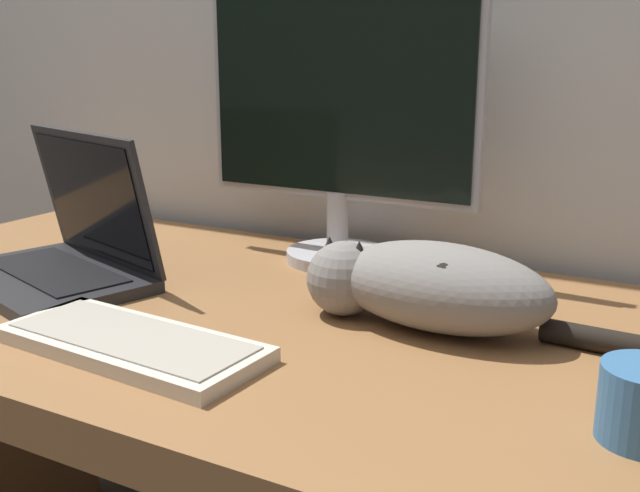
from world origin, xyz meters
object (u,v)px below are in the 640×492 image
laptop (63,252)px  cat (429,284)px  external_keyboard (130,343)px  monitor (339,114)px

laptop → cat: laptop is taller
laptop → external_keyboard: size_ratio=1.08×
external_keyboard → cat: size_ratio=0.71×
monitor → external_keyboard: 0.57m
monitor → cat: size_ratio=0.99×
external_keyboard → cat: bearing=45.1°
monitor → cat: (0.27, -0.24, -0.21)m
monitor → laptop: bearing=-136.0°
external_keyboard → cat: 0.41m
external_keyboard → cat: (0.31, 0.27, 0.05)m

